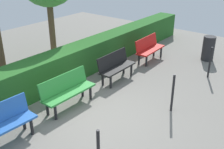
% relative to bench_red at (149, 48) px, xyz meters
% --- Properties ---
extents(ground_plane, '(17.20, 17.20, 0.00)m').
position_rel_bench_red_xyz_m(ground_plane, '(3.99, 0.85, -0.48)').
color(ground_plane, gray).
extents(bench_red, '(1.42, 0.51, 0.86)m').
position_rel_bench_red_xyz_m(bench_red, '(0.00, 0.00, 0.00)').
color(bench_red, red).
rests_on(bench_red, ground_plane).
extents(bench_black, '(1.39, 0.49, 0.86)m').
position_rel_bench_red_xyz_m(bench_black, '(2.06, 0.06, -0.00)').
color(bench_black, black).
rests_on(bench_black, ground_plane).
extents(bench_green, '(1.53, 0.48, 0.86)m').
position_rel_bench_red_xyz_m(bench_green, '(4.07, 0.05, 0.00)').
color(bench_green, '#2D8C38').
rests_on(bench_green, ground_plane).
extents(hedge_row, '(13.20, 0.75, 0.97)m').
position_rel_bench_red_xyz_m(hedge_row, '(3.07, -1.14, 0.01)').
color(hedge_row, '#266023').
rests_on(hedge_row, ground_plane).
extents(railing_post_near, '(0.06, 0.06, 1.00)m').
position_rel_bench_red_xyz_m(railing_post_near, '(0.09, 2.26, 0.02)').
color(railing_post_near, black).
rests_on(railing_post_near, ground_plane).
extents(railing_post_mid, '(0.06, 0.06, 1.00)m').
position_rel_bench_red_xyz_m(railing_post_mid, '(2.62, 2.26, 0.02)').
color(railing_post_mid, black).
rests_on(railing_post_mid, ground_plane).
extents(trash_bin, '(0.43, 0.43, 0.89)m').
position_rel_bench_red_xyz_m(trash_bin, '(-1.36, 1.68, -0.03)').
color(trash_bin, '#262628').
rests_on(trash_bin, ground_plane).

